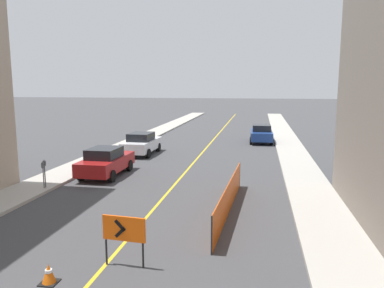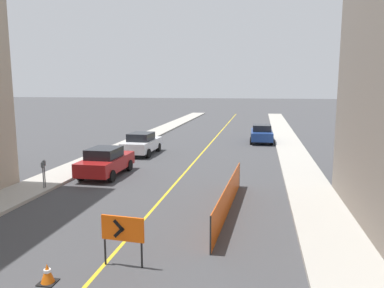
# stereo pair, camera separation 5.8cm
# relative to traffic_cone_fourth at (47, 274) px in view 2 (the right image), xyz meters

# --- Properties ---
(lane_stripe) EXTENTS (0.12, 70.36, 0.01)m
(lane_stripe) POSITION_rel_traffic_cone_fourth_xyz_m (1.01, 22.52, -0.25)
(lane_stripe) COLOR gold
(lane_stripe) RESTS_ON ground_plane
(sidewalk_left) EXTENTS (2.19, 70.36, 0.14)m
(sidewalk_left) POSITION_rel_traffic_cone_fourth_xyz_m (-5.58, 22.52, -0.18)
(sidewalk_left) COLOR #ADA89E
(sidewalk_left) RESTS_ON ground_plane
(sidewalk_right) EXTENTS (2.19, 70.36, 0.14)m
(sidewalk_right) POSITION_rel_traffic_cone_fourth_xyz_m (7.60, 22.52, -0.18)
(sidewalk_right) COLOR #ADA89E
(sidewalk_right) RESTS_ON ground_plane
(traffic_cone_fourth) EXTENTS (0.43, 0.43, 0.52)m
(traffic_cone_fourth) POSITION_rel_traffic_cone_fourth_xyz_m (0.00, 0.00, 0.00)
(traffic_cone_fourth) COLOR black
(traffic_cone_fourth) RESTS_ON ground_plane
(arrow_barricade_primary) EXTENTS (1.25, 0.17, 1.44)m
(arrow_barricade_primary) POSITION_rel_traffic_cone_fourth_xyz_m (1.57, 1.21, 0.78)
(arrow_barricade_primary) COLOR #EF560C
(arrow_barricade_primary) RESTS_ON ground_plane
(safety_mesh_fence) EXTENTS (0.45, 7.85, 1.21)m
(safety_mesh_fence) POSITION_rel_traffic_cone_fourth_xyz_m (4.05, 6.21, 0.35)
(safety_mesh_fence) COLOR #EF560C
(safety_mesh_fence) RESTS_ON ground_plane
(parked_car_curb_near) EXTENTS (1.93, 4.31, 1.59)m
(parked_car_curb_near) POSITION_rel_traffic_cone_fourth_xyz_m (-3.15, 11.04, 0.55)
(parked_car_curb_near) COLOR maroon
(parked_car_curb_near) RESTS_ON ground_plane
(parked_car_curb_mid) EXTENTS (1.95, 4.34, 1.59)m
(parked_car_curb_mid) POSITION_rel_traffic_cone_fourth_xyz_m (-3.21, 17.66, 0.55)
(parked_car_curb_mid) COLOR silver
(parked_car_curb_mid) RESTS_ON ground_plane
(parked_car_curb_far) EXTENTS (1.95, 4.34, 1.59)m
(parked_car_curb_far) POSITION_rel_traffic_cone_fourth_xyz_m (5.34, 24.96, 0.55)
(parked_car_curb_far) COLOR navy
(parked_car_curb_far) RESTS_ON ground_plane
(parking_meter_near_curb) EXTENTS (0.12, 0.11, 1.27)m
(parking_meter_near_curb) POSITION_rel_traffic_cone_fourth_xyz_m (-4.84, 7.64, 0.79)
(parking_meter_near_curb) COLOR #4C4C51
(parking_meter_near_curb) RESTS_ON sidewalk_left
(parking_meter_far_curb) EXTENTS (0.12, 0.11, 1.33)m
(parking_meter_far_curb) POSITION_rel_traffic_cone_fourth_xyz_m (-4.84, 7.77, 0.83)
(parking_meter_far_curb) COLOR #4C4C51
(parking_meter_far_curb) RESTS_ON sidewalk_left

